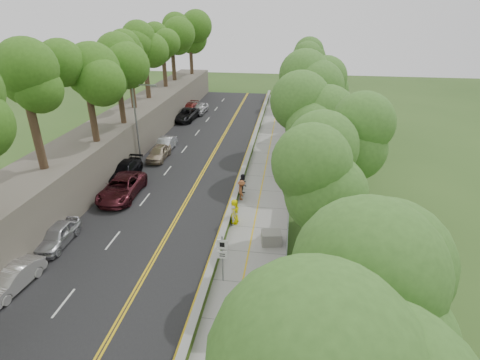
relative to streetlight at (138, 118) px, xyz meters
The scene contains 26 objects.
ground 18.08m from the streetlight, 53.23° to the right, with size 140.00×140.00×0.00m, color #33511E.
road 6.93m from the streetlight, 11.17° to the left, with size 11.20×66.00×0.04m, color black.
sidewalk 13.84m from the streetlight, ahead, with size 4.20×66.00×0.05m, color gray.
jersey_barrier 11.60m from the streetlight, ahead, with size 0.42×66.00×0.60m, color #70C311.
rock_embankment 4.15m from the streetlight, 161.78° to the left, with size 5.00×66.00×4.00m, color #595147.
chainlink_fence 15.58m from the streetlight, ahead, with size 0.04×66.00×2.00m, color slate.
trees_embankment 6.46m from the streetlight, 158.49° to the left, with size 6.40×66.00×13.00m, color #3F791E, non-canonical shape.
trees_fenceside 17.65m from the streetlight, ahead, with size 7.00×66.00×14.00m, color #4A812E, non-canonical shape.
streetlight is the anchor object (origin of this frame).
signpost 20.72m from the streetlight, 55.92° to the right, with size 0.62×0.09×3.10m.
construction_barrel 18.99m from the streetlight, 37.24° to the left, with size 0.59×0.59×0.97m, color #C64B12.
concrete_block 19.49m from the streetlight, 42.42° to the right, with size 1.32×0.99×0.88m, color slate.
car_0 15.42m from the streetlight, 90.53° to the right, with size 1.65×4.10×1.40m, color #B8B8BE.
car_1 19.74m from the streetlight, 90.41° to the right, with size 1.40×4.03×1.33m, color silver.
car_2 8.69m from the streetlight, 80.99° to the right, with size 2.69×5.84×1.62m, color #4F1A22.
car_3 5.70m from the streetlight, 91.88° to the right, with size 2.09×5.13×1.49m, color black.
car_4 4.22m from the streetlight, 28.94° to the left, with size 1.70×4.23×1.44m, color tan.
car_5 5.31m from the streetlight, 68.42° to the left, with size 1.48×4.24×1.40m, color silver.
car_6 15.88m from the streetlight, 88.63° to the left, with size 2.59×5.62×1.56m, color black.
car_7 19.22m from the streetlight, 90.42° to the left, with size 2.05×5.03×1.46m, color maroon.
car_8 19.61m from the streetlight, 85.64° to the left, with size 1.74×4.34×1.48m, color silver.
painter_0 15.85m from the streetlight, 43.41° to the right, with size 0.94×0.61×1.92m, color #E6E000.
painter_1 16.03m from the streetlight, 43.94° to the right, with size 0.56×0.37×1.54m, color silver.
painter_2 13.17m from the streetlight, 27.53° to the right, with size 0.88×0.69×1.82m, color black.
painter_3 13.69m from the streetlight, 31.67° to the right, with size 1.12×0.64×1.74m, color brown.
person_far 19.57m from the streetlight, 40.24° to the left, with size 0.99×0.41×1.70m, color black.
Camera 1 is at (4.45, -20.02, 14.72)m, focal length 28.00 mm.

